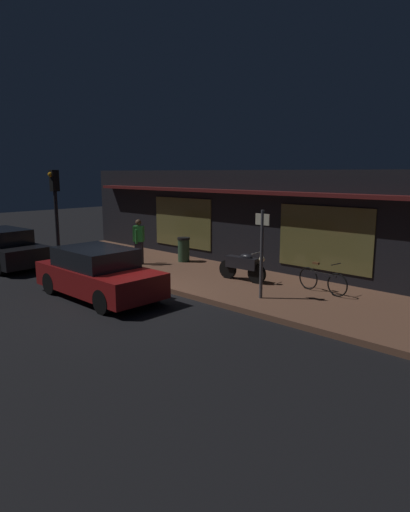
# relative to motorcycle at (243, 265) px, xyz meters

# --- Properties ---
(ground_plane) EXTENTS (60.00, 60.00, 0.00)m
(ground_plane) POSITION_rel_motorcycle_xyz_m (-1.40, -3.23, -0.65)
(ground_plane) COLOR black
(sidewalk_slab) EXTENTS (18.00, 4.00, 0.15)m
(sidewalk_slab) POSITION_rel_motorcycle_xyz_m (-1.40, -0.23, -0.57)
(sidewalk_slab) COLOR brown
(sidewalk_slab) RESTS_ON ground_plane
(storefront_building) EXTENTS (18.00, 3.30, 3.60)m
(storefront_building) POSITION_rel_motorcycle_xyz_m (-1.40, 3.16, 1.16)
(storefront_building) COLOR black
(storefront_building) RESTS_ON ground_plane
(motorcycle) EXTENTS (1.70, 0.55, 0.97)m
(motorcycle) POSITION_rel_motorcycle_xyz_m (0.00, 0.00, 0.00)
(motorcycle) COLOR black
(motorcycle) RESTS_ON sidewalk_slab
(bicycle_parked) EXTENTS (1.65, 0.42, 0.91)m
(bicycle_parked) POSITION_rel_motorcycle_xyz_m (2.52, 0.45, -0.14)
(bicycle_parked) COLOR black
(bicycle_parked) RESTS_ON sidewalk_slab
(person_photographer) EXTENTS (0.44, 0.56, 1.67)m
(person_photographer) POSITION_rel_motorcycle_xyz_m (-4.44, -0.63, 0.38)
(person_photographer) COLOR #28232D
(person_photographer) RESTS_ON sidewalk_slab
(sign_post) EXTENTS (0.44, 0.09, 2.40)m
(sign_post) POSITION_rel_motorcycle_xyz_m (1.57, -1.18, 0.86)
(sign_post) COLOR #47474C
(sign_post) RESTS_ON sidewalk_slab
(trash_bin) EXTENTS (0.48, 0.48, 0.93)m
(trash_bin) POSITION_rel_motorcycle_xyz_m (-3.59, 0.85, -0.03)
(trash_bin) COLOR #2D4C33
(trash_bin) RESTS_ON sidewalk_slab
(traffic_light_pole) EXTENTS (0.24, 0.33, 3.60)m
(traffic_light_pole) POSITION_rel_motorcycle_xyz_m (-5.36, -3.35, 1.83)
(traffic_light_pole) COLOR black
(traffic_light_pole) RESTS_ON ground_plane
(parked_car_near) EXTENTS (4.20, 2.00, 1.42)m
(parked_car_near) POSITION_rel_motorcycle_xyz_m (-8.38, -4.05, 0.06)
(parked_car_near) COLOR black
(parked_car_near) RESTS_ON ground_plane
(parked_car_far) EXTENTS (4.10, 1.79, 1.42)m
(parked_car_far) POSITION_rel_motorcycle_xyz_m (-2.15, -3.88, 0.06)
(parked_car_far) COLOR black
(parked_car_far) RESTS_ON ground_plane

